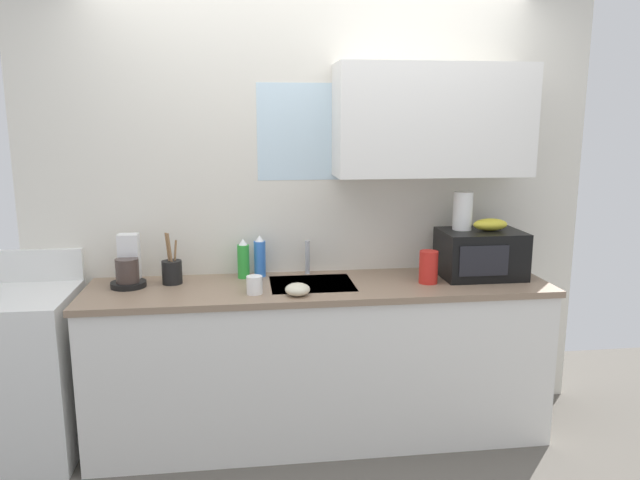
% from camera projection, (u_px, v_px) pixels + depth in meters
% --- Properties ---
extents(kitchen_wall_assembly, '(3.32, 0.42, 2.50)m').
position_uv_depth(kitchen_wall_assembly, '(336.00, 194.00, 3.54)').
color(kitchen_wall_assembly, silver).
rests_on(kitchen_wall_assembly, ground).
extents(counter_unit, '(2.55, 0.63, 0.90)m').
position_uv_depth(counter_unit, '(320.00, 359.00, 3.41)').
color(counter_unit, white).
rests_on(counter_unit, ground).
extents(sink_faucet, '(0.03, 0.03, 0.20)m').
position_uv_depth(sink_faucet, '(307.00, 257.00, 3.53)').
color(sink_faucet, '#B2B5BA').
rests_on(sink_faucet, counter_unit).
extents(stove_range, '(0.60, 0.60, 1.08)m').
position_uv_depth(stove_range, '(19.00, 374.00, 3.20)').
color(stove_range, white).
rests_on(stove_range, ground).
extents(microwave, '(0.46, 0.35, 0.27)m').
position_uv_depth(microwave, '(480.00, 254.00, 3.46)').
color(microwave, black).
rests_on(microwave, counter_unit).
extents(banana_bunch, '(0.20, 0.11, 0.07)m').
position_uv_depth(banana_bunch, '(490.00, 225.00, 3.43)').
color(banana_bunch, gold).
rests_on(banana_bunch, microwave).
extents(paper_towel_roll, '(0.11, 0.11, 0.22)m').
position_uv_depth(paper_towel_roll, '(463.00, 211.00, 3.45)').
color(paper_towel_roll, white).
rests_on(paper_towel_roll, microwave).
extents(coffee_maker, '(0.19, 0.21, 0.28)m').
position_uv_depth(coffee_maker, '(128.00, 267.00, 3.27)').
color(coffee_maker, black).
rests_on(coffee_maker, counter_unit).
extents(dish_soap_bottle_blue, '(0.07, 0.07, 0.24)m').
position_uv_depth(dish_soap_bottle_blue, '(260.00, 257.00, 3.47)').
color(dish_soap_bottle_blue, blue).
rests_on(dish_soap_bottle_blue, counter_unit).
extents(dish_soap_bottle_green, '(0.07, 0.07, 0.23)m').
position_uv_depth(dish_soap_bottle_green, '(243.00, 260.00, 3.43)').
color(dish_soap_bottle_green, green).
rests_on(dish_soap_bottle_green, counter_unit).
extents(cereal_canister, '(0.10, 0.10, 0.18)m').
position_uv_depth(cereal_canister, '(428.00, 267.00, 3.33)').
color(cereal_canister, red).
rests_on(cereal_canister, counter_unit).
extents(mug_white, '(0.08, 0.08, 0.09)m').
position_uv_depth(mug_white, '(255.00, 285.00, 3.13)').
color(mug_white, white).
rests_on(mug_white, counter_unit).
extents(utensil_crock, '(0.11, 0.11, 0.29)m').
position_uv_depth(utensil_crock, '(172.00, 271.00, 3.32)').
color(utensil_crock, black).
rests_on(utensil_crock, counter_unit).
extents(small_bowl, '(0.13, 0.13, 0.06)m').
position_uv_depth(small_bowl, '(298.00, 289.00, 3.10)').
color(small_bowl, beige).
rests_on(small_bowl, counter_unit).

